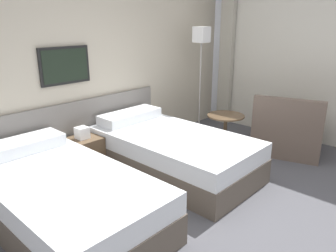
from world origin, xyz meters
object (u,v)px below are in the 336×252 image
at_px(nightstand, 84,154).
at_px(floor_lamp, 201,48).
at_px(bed_near_window, 172,152).
at_px(side_table, 225,126).
at_px(bed_near_door, 61,198).
at_px(armchair, 287,134).

xyz_separation_m(nightstand, floor_lamp, (2.10, -0.16, 1.16)).
bearing_deg(bed_near_window, side_table, -7.57).
bearing_deg(bed_near_door, nightstand, 46.06).
bearing_deg(side_table, bed_near_door, 177.00).
bearing_deg(side_table, nightstand, 152.28).
height_order(bed_near_window, side_table, bed_near_window).
bearing_deg(bed_near_window, bed_near_door, 180.00).
bearing_deg(armchair, bed_near_window, 46.35).
distance_m(bed_near_door, bed_near_window, 1.50).
distance_m(bed_near_door, floor_lamp, 3.13).
bearing_deg(side_table, armchair, -48.39).
bearing_deg(armchair, nightstand, 39.00).
height_order(floor_lamp, side_table, floor_lamp).
xyz_separation_m(bed_near_window, side_table, (0.98, -0.13, 0.13)).
bearing_deg(floor_lamp, bed_near_door, -167.75).
xyz_separation_m(bed_near_window, nightstand, (-0.75, 0.78, -0.02)).
bearing_deg(nightstand, side_table, -27.72).
height_order(bed_near_door, nightstand, bed_near_door).
distance_m(bed_near_window, armchair, 1.75).
relative_size(floor_lamp, armchair, 1.59).
xyz_separation_m(floor_lamp, armchair, (0.21, -1.41, -1.11)).
height_order(bed_near_window, floor_lamp, floor_lamp).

